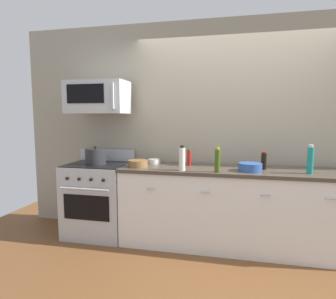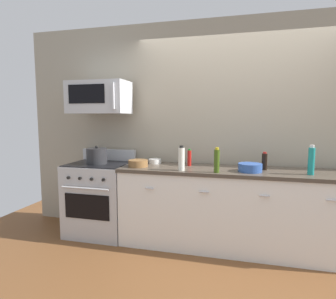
{
  "view_description": "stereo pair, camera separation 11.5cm",
  "coord_description": "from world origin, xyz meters",
  "px_view_note": "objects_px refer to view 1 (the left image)",
  "views": [
    {
      "loc": [
        -0.04,
        -3.31,
        1.51
      ],
      "look_at": [
        -0.77,
        -0.05,
        1.13
      ],
      "focal_mm": 30.79,
      "sensor_mm": 36.0,
      "label": 1
    },
    {
      "loc": [
        0.07,
        -3.28,
        1.51
      ],
      "look_at": [
        -0.77,
        -0.05,
        1.13
      ],
      "focal_mm": 30.79,
      "sensor_mm": 36.0,
      "label": 2
    }
  ],
  "objects_px": {
    "stockpot": "(96,156)",
    "bowl_white_ceramic": "(154,161)",
    "range_oven": "(99,198)",
    "microwave": "(98,97)",
    "bowl_blue_mixing": "(250,167)",
    "bottle_hot_sauce_red": "(189,158)",
    "bottle_olive_oil": "(217,160)",
    "bottle_soy_sauce_dark": "(264,161)",
    "bottle_vinegar_white": "(182,159)",
    "bowl_wooden_salad": "(138,163)",
    "bottle_sparkling_teal": "(310,160)"
  },
  "relations": [
    {
      "from": "range_oven",
      "to": "bottle_hot_sauce_red",
      "type": "distance_m",
      "value": 1.28
    },
    {
      "from": "bottle_olive_oil",
      "to": "microwave",
      "type": "bearing_deg",
      "value": 169.38
    },
    {
      "from": "bottle_hot_sauce_red",
      "to": "bowl_blue_mixing",
      "type": "xyz_separation_m",
      "value": [
        0.7,
        -0.21,
        -0.05
      ]
    },
    {
      "from": "bowl_blue_mixing",
      "to": "range_oven",
      "type": "bearing_deg",
      "value": 177.04
    },
    {
      "from": "bottle_soy_sauce_dark",
      "to": "bottle_olive_oil",
      "type": "height_order",
      "value": "bottle_olive_oil"
    },
    {
      "from": "stockpot",
      "to": "microwave",
      "type": "bearing_deg",
      "value": 89.87
    },
    {
      "from": "bottle_hot_sauce_red",
      "to": "bottle_vinegar_white",
      "type": "distance_m",
      "value": 0.33
    },
    {
      "from": "bottle_sparkling_teal",
      "to": "bowl_blue_mixing",
      "type": "bearing_deg",
      "value": 178.41
    },
    {
      "from": "bottle_hot_sauce_red",
      "to": "stockpot",
      "type": "xyz_separation_m",
      "value": [
        -1.15,
        -0.17,
        0.0
      ]
    },
    {
      "from": "bottle_hot_sauce_red",
      "to": "bottle_soy_sauce_dark",
      "type": "bearing_deg",
      "value": -3.83
    },
    {
      "from": "bottle_sparkling_teal",
      "to": "bowl_white_ceramic",
      "type": "height_order",
      "value": "bottle_sparkling_teal"
    },
    {
      "from": "bottle_olive_oil",
      "to": "stockpot",
      "type": "bearing_deg",
      "value": 173.03
    },
    {
      "from": "bottle_olive_oil",
      "to": "stockpot",
      "type": "relative_size",
      "value": 1.06
    },
    {
      "from": "bottle_soy_sauce_dark",
      "to": "stockpot",
      "type": "distance_m",
      "value": 2.01
    },
    {
      "from": "range_oven",
      "to": "bottle_soy_sauce_dark",
      "type": "height_order",
      "value": "bottle_soy_sauce_dark"
    },
    {
      "from": "bottle_vinegar_white",
      "to": "bowl_blue_mixing",
      "type": "relative_size",
      "value": 1.09
    },
    {
      "from": "bowl_blue_mixing",
      "to": "stockpot",
      "type": "xyz_separation_m",
      "value": [
        -1.85,
        0.04,
        0.05
      ]
    },
    {
      "from": "bottle_sparkling_teal",
      "to": "bowl_wooden_salad",
      "type": "xyz_separation_m",
      "value": [
        -1.88,
        0.01,
        -0.1
      ]
    },
    {
      "from": "bottle_olive_oil",
      "to": "bowl_blue_mixing",
      "type": "distance_m",
      "value": 0.38
    },
    {
      "from": "bottle_hot_sauce_red",
      "to": "stockpot",
      "type": "height_order",
      "value": "stockpot"
    },
    {
      "from": "microwave",
      "to": "bottle_vinegar_white",
      "type": "xyz_separation_m",
      "value": [
        1.12,
        -0.26,
        -0.7
      ]
    },
    {
      "from": "microwave",
      "to": "bowl_blue_mixing",
      "type": "relative_size",
      "value": 2.94
    },
    {
      "from": "bottle_vinegar_white",
      "to": "bowl_wooden_salad",
      "type": "relative_size",
      "value": 1.18
    },
    {
      "from": "bottle_vinegar_white",
      "to": "stockpot",
      "type": "height_order",
      "value": "bottle_vinegar_white"
    },
    {
      "from": "range_oven",
      "to": "microwave",
      "type": "bearing_deg",
      "value": 89.71
    },
    {
      "from": "stockpot",
      "to": "bowl_white_ceramic",
      "type": "bearing_deg",
      "value": 17.35
    },
    {
      "from": "range_oven",
      "to": "bottle_sparkling_teal",
      "type": "distance_m",
      "value": 2.52
    },
    {
      "from": "bottle_olive_oil",
      "to": "bowl_wooden_salad",
      "type": "xyz_separation_m",
      "value": [
        -0.94,
        0.13,
        -0.08
      ]
    },
    {
      "from": "bottle_vinegar_white",
      "to": "bowl_blue_mixing",
      "type": "height_order",
      "value": "bottle_vinegar_white"
    },
    {
      "from": "bottle_vinegar_white",
      "to": "microwave",
      "type": "bearing_deg",
      "value": 166.76
    },
    {
      "from": "bottle_soy_sauce_dark",
      "to": "bottle_vinegar_white",
      "type": "relative_size",
      "value": 0.73
    },
    {
      "from": "bottle_hot_sauce_red",
      "to": "bottle_sparkling_teal",
      "type": "bearing_deg",
      "value": -9.77
    },
    {
      "from": "bowl_white_ceramic",
      "to": "stockpot",
      "type": "xyz_separation_m",
      "value": [
        -0.69,
        -0.22,
        0.07
      ]
    },
    {
      "from": "bottle_soy_sauce_dark",
      "to": "bottle_hot_sauce_red",
      "type": "xyz_separation_m",
      "value": [
        -0.86,
        0.06,
        0.0
      ]
    },
    {
      "from": "bottle_olive_oil",
      "to": "bottle_vinegar_white",
      "type": "relative_size",
      "value": 0.97
    },
    {
      "from": "bottle_olive_oil",
      "to": "stockpot",
      "type": "height_order",
      "value": "bottle_olive_oil"
    },
    {
      "from": "range_oven",
      "to": "bottle_hot_sauce_red",
      "type": "relative_size",
      "value": 5.21
    },
    {
      "from": "microwave",
      "to": "bowl_wooden_salad",
      "type": "relative_size",
      "value": 3.18
    },
    {
      "from": "bottle_sparkling_teal",
      "to": "stockpot",
      "type": "distance_m",
      "value": 2.45
    },
    {
      "from": "bowl_white_ceramic",
      "to": "microwave",
      "type": "bearing_deg",
      "value": -170.29
    },
    {
      "from": "bowl_wooden_salad",
      "to": "stockpot",
      "type": "distance_m",
      "value": 0.57
    },
    {
      "from": "bottle_hot_sauce_red",
      "to": "bowl_blue_mixing",
      "type": "bearing_deg",
      "value": -16.43
    },
    {
      "from": "bottle_olive_oil",
      "to": "bowl_wooden_salad",
      "type": "height_order",
      "value": "bottle_olive_oil"
    },
    {
      "from": "microwave",
      "to": "bottle_hot_sauce_red",
      "type": "relative_size",
      "value": 3.63
    },
    {
      "from": "range_oven",
      "to": "stockpot",
      "type": "xyz_separation_m",
      "value": [
        0.0,
        -0.05,
        0.55
      ]
    },
    {
      "from": "range_oven",
      "to": "bottle_sparkling_teal",
      "type": "height_order",
      "value": "bottle_sparkling_teal"
    },
    {
      "from": "bottle_olive_oil",
      "to": "bottle_vinegar_white",
      "type": "bearing_deg",
      "value": 177.2
    },
    {
      "from": "bottle_olive_oil",
      "to": "bottle_hot_sauce_red",
      "type": "distance_m",
      "value": 0.5
    },
    {
      "from": "bottle_olive_oil",
      "to": "bottle_vinegar_white",
      "type": "xyz_separation_m",
      "value": [
        -0.39,
        0.02,
        0.0
      ]
    },
    {
      "from": "bowl_white_ceramic",
      "to": "bowl_blue_mixing",
      "type": "distance_m",
      "value": 1.19
    }
  ]
}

